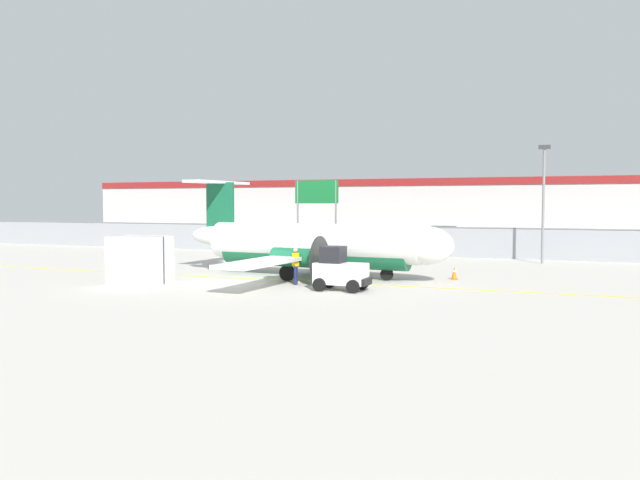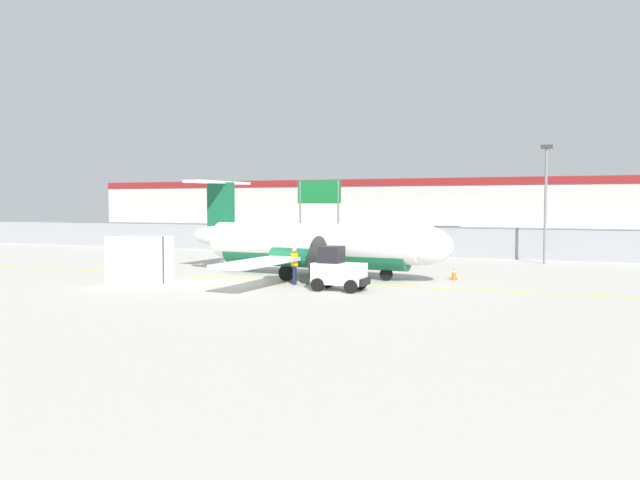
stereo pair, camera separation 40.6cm
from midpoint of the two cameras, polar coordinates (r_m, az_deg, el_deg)
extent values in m
plane|color=#BCB7AD|center=(28.73, -6.16, -4.08)|extent=(140.00, 140.00, 0.00)
cube|color=yellow|center=(30.50, -4.40, -3.63)|extent=(84.00, 0.20, 0.01)
cube|color=gray|center=(45.26, 4.57, -0.07)|extent=(98.00, 0.04, 2.00)
cylinder|color=slate|center=(45.21, 4.58, 1.26)|extent=(98.00, 0.10, 0.10)
cube|color=#38383A|center=(56.39, 8.03, -0.36)|extent=(98.00, 17.00, 0.12)
cube|color=#BCB7B2|center=(74.37, 11.46, 2.97)|extent=(91.00, 8.00, 6.50)
cube|color=maroon|center=(70.48, 10.90, 5.27)|extent=(91.00, 0.20, 0.80)
cylinder|color=white|center=(31.62, -0.31, -0.19)|extent=(11.33, 2.70, 1.90)
ellipsoid|color=white|center=(29.50, 10.03, -0.50)|extent=(2.71, 1.99, 1.80)
ellipsoid|color=white|center=(34.62, -9.10, 0.41)|extent=(3.23, 1.27, 1.05)
cylinder|color=#145938|center=(31.66, -0.30, -1.13)|extent=(10.15, 2.20, 1.48)
cube|color=white|center=(31.62, -0.14, -1.23)|extent=(2.75, 16.07, 0.18)
cylinder|color=#145938|center=(33.88, 2.10, -0.92)|extent=(2.26, 1.06, 0.90)
cone|color=black|center=(33.44, 3.90, -0.98)|extent=(0.48, 0.47, 0.44)
cylinder|color=#262626|center=(33.38, 4.14, -0.99)|extent=(0.19, 2.10, 2.10)
cylinder|color=#145938|center=(29.22, -2.03, -1.61)|extent=(2.26, 1.06, 0.90)
cone|color=black|center=(28.70, 0.00, -1.70)|extent=(0.48, 0.47, 0.44)
cylinder|color=#262626|center=(28.63, 0.27, -1.71)|extent=(0.19, 2.10, 2.10)
cube|color=#145938|center=(34.41, -8.73, 2.64)|extent=(1.71, 0.30, 3.10)
cube|color=white|center=(34.51, -8.95, 5.22)|extent=(1.44, 4.87, 0.14)
cylinder|color=#59595B|center=(30.16, 6.46, -2.22)|extent=(0.15, 0.15, 0.97)
cylinder|color=black|center=(30.21, 6.45, -3.14)|extent=(0.61, 0.26, 0.60)
cylinder|color=#59595B|center=(33.80, 0.90, -1.53)|extent=(0.15, 0.15, 0.90)
cylinder|color=black|center=(33.85, 0.90, -2.28)|extent=(0.77, 0.27, 0.76)
cylinder|color=#59595B|center=(29.88, -2.70, -2.18)|extent=(0.15, 0.15, 0.90)
cylinder|color=black|center=(29.92, -2.69, -3.03)|extent=(0.77, 0.27, 0.76)
cube|color=silver|center=(26.60, 2.20, -3.08)|extent=(2.22, 1.14, 0.90)
cube|color=black|center=(26.64, 1.50, -1.34)|extent=(0.92, 1.02, 0.70)
cube|color=black|center=(26.25, 4.55, -3.83)|extent=(0.18, 1.10, 0.30)
cylinder|color=black|center=(26.96, 4.14, -3.96)|extent=(0.56, 0.19, 0.56)
cylinder|color=black|center=(25.84, 3.28, -4.28)|extent=(0.56, 0.19, 0.56)
cylinder|color=black|center=(27.48, 1.17, -3.82)|extent=(0.56, 0.19, 0.56)
cylinder|color=black|center=(26.37, 0.20, -4.12)|extent=(0.56, 0.19, 0.56)
cylinder|color=#191E4C|center=(28.67, -1.91, -3.22)|extent=(0.20, 0.20, 0.85)
cylinder|color=#191E4C|center=(28.48, -1.95, -3.27)|extent=(0.20, 0.20, 0.85)
cylinder|color=yellow|center=(28.50, -1.94, -1.80)|extent=(0.43, 0.43, 0.60)
cylinder|color=yellow|center=(28.72, -1.89, -1.70)|extent=(0.13, 0.13, 0.55)
cylinder|color=yellow|center=(28.28, -1.98, -1.78)|extent=(0.13, 0.13, 0.55)
sphere|color=tan|center=(28.46, -1.94, -0.91)|extent=(0.22, 0.22, 0.22)
cube|color=silver|center=(30.10, -15.76, -1.74)|extent=(2.59, 2.23, 2.20)
cube|color=#333338|center=(30.10, -15.76, -1.74)|extent=(2.44, 0.32, 2.20)
cube|color=orange|center=(31.06, 12.52, -3.54)|extent=(0.36, 0.36, 0.04)
cone|color=orange|center=(31.02, 12.53, -2.96)|extent=(0.28, 0.28, 0.60)
cylinder|color=white|center=(31.01, 12.53, -2.81)|extent=(0.17, 0.17, 0.08)
cube|color=orange|center=(33.32, 6.31, -3.01)|extent=(0.36, 0.36, 0.04)
cone|color=orange|center=(33.29, 6.31, -2.47)|extent=(0.28, 0.28, 0.60)
cylinder|color=white|center=(33.28, 6.31, -2.33)|extent=(0.17, 0.17, 0.08)
cube|color=orange|center=(34.41, 1.34, -2.79)|extent=(0.36, 0.36, 0.04)
cone|color=orange|center=(34.37, 1.34, -2.26)|extent=(0.28, 0.28, 0.60)
cylinder|color=white|center=(34.37, 1.34, -2.13)|extent=(0.17, 0.17, 0.08)
cube|color=gray|center=(60.91, -6.20, 0.57)|extent=(4.26, 1.86, 0.80)
cube|color=#262D38|center=(60.81, -6.08, 1.21)|extent=(2.26, 1.64, 0.56)
cylinder|color=black|center=(60.75, -7.76, 0.25)|extent=(0.61, 0.22, 0.60)
cylinder|color=black|center=(62.35, -7.00, 0.33)|extent=(0.61, 0.22, 0.60)
cylinder|color=black|center=(59.51, -5.37, 0.20)|extent=(0.61, 0.22, 0.60)
cylinder|color=black|center=(61.14, -4.65, 0.29)|extent=(0.61, 0.22, 0.60)
cube|color=red|center=(55.69, -1.63, 0.32)|extent=(4.33, 2.06, 0.80)
cube|color=#262D38|center=(55.73, -1.77, 1.02)|extent=(2.33, 1.75, 0.56)
cylinder|color=black|center=(55.86, 0.07, 0.00)|extent=(0.62, 0.25, 0.60)
cylinder|color=black|center=(54.26, -0.78, -0.10)|extent=(0.62, 0.25, 0.60)
cylinder|color=black|center=(57.17, -2.44, 0.08)|extent=(0.62, 0.25, 0.60)
cylinder|color=black|center=(55.61, -3.34, -0.02)|extent=(0.62, 0.25, 0.60)
cube|color=slate|center=(55.38, 5.22, 0.29)|extent=(4.36, 2.16, 0.80)
cube|color=#262D38|center=(55.29, 5.37, 0.99)|extent=(2.36, 1.80, 0.56)
cylinder|color=black|center=(55.15, 3.52, -0.05)|extent=(0.62, 0.27, 0.60)
cylinder|color=black|center=(56.78, 4.27, 0.05)|extent=(0.62, 0.27, 0.60)
cylinder|color=black|center=(54.04, 6.21, -0.13)|extent=(0.62, 0.27, 0.60)
cylinder|color=black|center=(55.71, 6.91, -0.03)|extent=(0.62, 0.27, 0.60)
cube|color=gray|center=(56.46, 11.89, 0.29)|extent=(4.33, 2.05, 0.80)
cube|color=#262D38|center=(56.44, 11.75, 0.99)|extent=(2.32, 1.74, 0.56)
cylinder|color=black|center=(57.27, 13.36, 0.00)|extent=(0.61, 0.25, 0.60)
cylinder|color=black|center=(55.48, 13.25, -0.11)|extent=(0.61, 0.25, 0.60)
cylinder|color=black|center=(57.51, 10.58, 0.04)|extent=(0.61, 0.25, 0.60)
cylinder|color=black|center=(55.73, 10.37, -0.06)|extent=(0.61, 0.25, 0.60)
cube|color=silver|center=(49.29, 15.57, -0.20)|extent=(4.26, 1.86, 0.80)
cube|color=#262D38|center=(49.27, 15.41, 0.59)|extent=(2.26, 1.64, 0.56)
cylinder|color=black|center=(50.01, 17.30, -0.55)|extent=(0.61, 0.22, 0.60)
cylinder|color=black|center=(48.23, 17.05, -0.68)|extent=(0.61, 0.22, 0.60)
cylinder|color=black|center=(50.41, 14.14, -0.47)|extent=(0.61, 0.22, 0.60)
cylinder|color=black|center=(48.65, 13.77, -0.60)|extent=(0.61, 0.22, 0.60)
cube|color=navy|center=(51.16, 22.39, -0.21)|extent=(4.34, 2.08, 0.80)
cube|color=#262D38|center=(51.14, 22.24, 0.56)|extent=(2.34, 1.76, 0.56)
cylinder|color=black|center=(51.98, 24.00, -0.54)|extent=(0.62, 0.25, 0.60)
cylinder|color=black|center=(50.19, 23.89, -0.67)|extent=(0.62, 0.25, 0.60)
cylinder|color=black|center=(52.21, 20.93, -0.46)|extent=(0.62, 0.25, 0.60)
cylinder|color=black|center=(50.42, 20.71, -0.58)|extent=(0.62, 0.25, 0.60)
cylinder|color=slate|center=(40.64, 20.19, 2.87)|extent=(0.16, 0.16, 7.00)
cube|color=#333333|center=(40.78, 20.29, 8.00)|extent=(0.70, 0.30, 0.24)
cylinder|color=slate|center=(49.32, -1.57, 2.26)|extent=(0.14, 0.14, 5.50)
cylinder|color=slate|center=(48.14, 1.93, 2.23)|extent=(0.14, 0.14, 5.50)
cube|color=#14662D|center=(48.71, 0.16, 4.43)|extent=(3.60, 0.10, 1.80)
camera|label=1|loc=(0.20, -89.64, 0.02)|focal=35.00mm
camera|label=2|loc=(0.20, 90.36, -0.02)|focal=35.00mm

